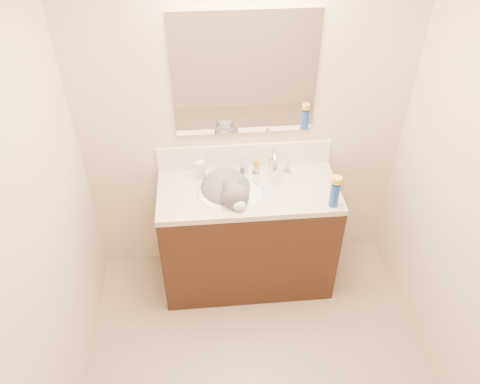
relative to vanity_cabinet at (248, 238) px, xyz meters
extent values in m
cube|color=beige|center=(0.00, 0.28, 0.84)|extent=(2.20, 0.04, 2.50)
cube|color=beige|center=(-1.10, -0.97, 0.84)|extent=(0.04, 2.50, 2.50)
cube|color=black|center=(0.00, 0.00, 0.00)|extent=(1.20, 0.55, 0.82)
cube|color=beige|center=(0.00, 0.00, 0.43)|extent=(1.20, 0.55, 0.04)
ellipsoid|color=white|center=(-0.12, -0.03, 0.38)|extent=(0.45, 0.36, 0.14)
cylinder|color=silver|center=(0.18, 0.18, 0.51)|extent=(0.04, 0.04, 0.11)
torus|color=silver|center=(0.18, 0.12, 0.56)|extent=(0.03, 0.20, 0.20)
cylinder|color=silver|center=(0.18, 0.04, 0.53)|extent=(0.03, 0.03, 0.06)
cone|color=silver|center=(0.07, 0.18, 0.48)|extent=(0.06, 0.06, 0.06)
cone|color=silver|center=(0.29, 0.18, 0.48)|extent=(0.06, 0.06, 0.06)
ellipsoid|color=#535153|center=(-0.15, 0.04, 0.42)|extent=(0.44, 0.47, 0.25)
ellipsoid|color=#535153|center=(-0.10, -0.13, 0.51)|extent=(0.22, 0.21, 0.17)
ellipsoid|color=#535153|center=(-0.12, -0.06, 0.48)|extent=(0.16, 0.16, 0.16)
cone|color=#535153|center=(-0.16, -0.13, 0.59)|extent=(0.10, 0.10, 0.11)
cone|color=#535153|center=(-0.05, -0.10, 0.59)|extent=(0.10, 0.11, 0.11)
ellipsoid|color=silver|center=(-0.08, -0.21, 0.49)|extent=(0.09, 0.08, 0.07)
ellipsoid|color=silver|center=(-0.11, -0.09, 0.43)|extent=(0.15, 0.11, 0.15)
sphere|color=tan|center=(-0.07, -0.23, 0.49)|extent=(0.02, 0.02, 0.02)
cylinder|color=#535153|center=(0.01, 0.06, 0.34)|extent=(0.18, 0.25, 0.05)
cube|color=white|center=(0.00, 0.26, 0.54)|extent=(1.20, 0.02, 0.18)
cube|color=white|center=(0.00, 0.26, 1.13)|extent=(0.90, 0.02, 0.80)
cylinder|color=silver|center=(-0.31, 0.17, 0.51)|extent=(0.08, 0.08, 0.12)
cylinder|color=orange|center=(-0.31, 0.17, 0.50)|extent=(0.07, 0.07, 0.04)
cylinder|color=#B7B7BC|center=(-0.01, 0.19, 0.48)|extent=(0.06, 0.06, 0.06)
cylinder|color=#C48617|center=(0.08, 0.19, 0.50)|extent=(0.04, 0.04, 0.10)
cube|color=silver|center=(0.06, 0.06, 0.46)|extent=(0.11, 0.12, 0.01)
cube|color=#6CBAE6|center=(0.06, 0.06, 0.46)|extent=(0.03, 0.03, 0.02)
cylinder|color=#1A41B9|center=(0.52, -0.21, 0.53)|extent=(0.07, 0.07, 0.16)
cylinder|color=gold|center=(0.52, -0.21, 0.65)|extent=(0.07, 0.07, 0.04)
camera|label=1|loc=(-0.28, -2.40, 2.37)|focal=35.00mm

